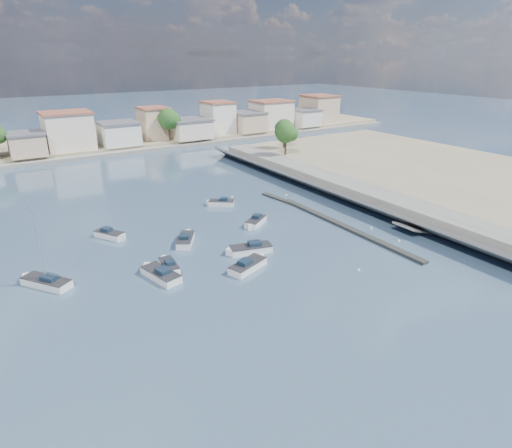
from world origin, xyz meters
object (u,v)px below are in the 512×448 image
at_px(motorboat_c, 249,249).
at_px(motorboat_a, 160,274).
at_px(motorboat_d, 255,222).
at_px(motorboat_f, 220,203).
at_px(motorboat_h, 249,265).
at_px(motorboat_b, 168,266).
at_px(sailboat, 45,282).
at_px(motorboat_g, 111,235).
at_px(motorboat_e, 186,239).

bearing_deg(motorboat_c, motorboat_a, -179.45).
distance_m(motorboat_d, motorboat_f, 9.70).
bearing_deg(motorboat_h, motorboat_b, 148.33).
distance_m(motorboat_h, sailboat, 20.94).
relative_size(motorboat_c, motorboat_d, 1.33).
height_order(motorboat_a, motorboat_g, same).
xyz_separation_m(motorboat_d, motorboat_f, (-0.22, 9.70, 0.00)).
relative_size(motorboat_d, motorboat_f, 1.04).
xyz_separation_m(motorboat_g, motorboat_h, (10.46, -16.52, -0.00)).
xyz_separation_m(motorboat_b, motorboat_h, (7.48, -4.62, 0.00)).
height_order(motorboat_b, motorboat_c, same).
height_order(motorboat_b, motorboat_d, same).
distance_m(motorboat_b, motorboat_d, 15.95).
height_order(motorboat_g, motorboat_h, same).
xyz_separation_m(motorboat_a, motorboat_h, (8.97, -3.36, -0.00)).
xyz_separation_m(motorboat_f, motorboat_h, (-7.15, -20.11, 0.00)).
relative_size(motorboat_c, motorboat_h, 1.07).
xyz_separation_m(motorboat_f, sailboat, (-26.52, -12.15, 0.04)).
bearing_deg(motorboat_c, sailboat, 168.13).
bearing_deg(sailboat, motorboat_h, -22.37).
bearing_deg(motorboat_a, motorboat_f, 46.09).
xyz_separation_m(motorboat_d, motorboat_e, (-10.34, -0.26, 0.00)).
xyz_separation_m(motorboat_f, motorboat_g, (-17.62, -3.59, 0.00)).
relative_size(motorboat_c, motorboat_g, 1.33).
height_order(motorboat_c, motorboat_h, same).
xyz_separation_m(motorboat_e, motorboat_g, (-7.50, 6.37, 0.00)).
bearing_deg(motorboat_e, motorboat_b, -129.20).
relative_size(motorboat_e, motorboat_g, 1.09).
xyz_separation_m(motorboat_b, motorboat_g, (-2.98, 11.91, 0.00)).
relative_size(motorboat_a, motorboat_f, 1.39).
relative_size(motorboat_b, motorboat_g, 1.00).
distance_m(motorboat_e, motorboat_f, 14.20).
bearing_deg(motorboat_h, motorboat_e, 106.28).
bearing_deg(motorboat_d, motorboat_h, -125.32).
relative_size(motorboat_h, sailboat, 0.58).
bearing_deg(motorboat_g, sailboat, -136.13).
bearing_deg(motorboat_c, motorboat_d, 52.52).
xyz_separation_m(motorboat_c, sailboat, (-21.42, 4.50, 0.04)).
distance_m(motorboat_b, sailboat, 12.35).
bearing_deg(motorboat_h, motorboat_d, 54.68).
bearing_deg(motorboat_a, motorboat_b, 40.05).
xyz_separation_m(motorboat_e, motorboat_f, (10.12, 9.96, -0.00)).
bearing_deg(motorboat_g, motorboat_a, -83.53).
bearing_deg(motorboat_f, sailboat, -155.39).
height_order(motorboat_c, motorboat_f, same).
distance_m(motorboat_a, motorboat_d, 17.81).
relative_size(motorboat_g, motorboat_h, 0.80).
height_order(motorboat_d, motorboat_f, same).
bearing_deg(motorboat_b, motorboat_c, -6.87).
height_order(motorboat_b, motorboat_f, same).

